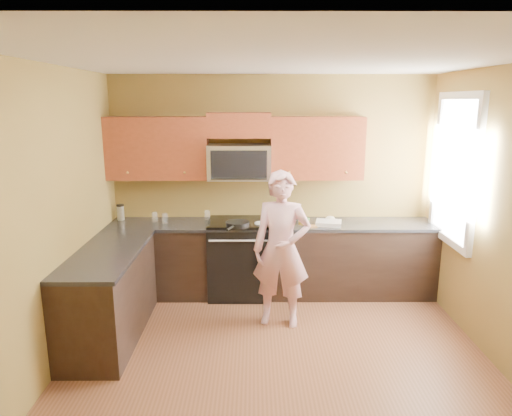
{
  "coord_description": "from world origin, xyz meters",
  "views": [
    {
      "loc": [
        -0.23,
        -3.79,
        2.38
      ],
      "look_at": [
        -0.2,
        1.3,
        1.2
      ],
      "focal_mm": 32.39,
      "sensor_mm": 36.0,
      "label": 1
    }
  ],
  "objects_px": {
    "microwave": "(239,179)",
    "woman": "(281,249)",
    "stove": "(240,258)",
    "travel_mug": "(121,220)",
    "butter_tub": "(304,224)",
    "frying_pan": "(238,226)"
  },
  "relations": [
    {
      "from": "microwave",
      "to": "woman",
      "type": "bearing_deg",
      "value": -62.78
    },
    {
      "from": "stove",
      "to": "microwave",
      "type": "relative_size",
      "value": 1.25
    },
    {
      "from": "stove",
      "to": "travel_mug",
      "type": "height_order",
      "value": "travel_mug"
    },
    {
      "from": "stove",
      "to": "woman",
      "type": "bearing_deg",
      "value": -59.2
    },
    {
      "from": "microwave",
      "to": "butter_tub",
      "type": "xyz_separation_m",
      "value": [
        0.78,
        -0.17,
        -0.53
      ]
    },
    {
      "from": "microwave",
      "to": "frying_pan",
      "type": "height_order",
      "value": "microwave"
    },
    {
      "from": "microwave",
      "to": "butter_tub",
      "type": "relative_size",
      "value": 5.59
    },
    {
      "from": "woman",
      "to": "travel_mug",
      "type": "height_order",
      "value": "woman"
    },
    {
      "from": "microwave",
      "to": "travel_mug",
      "type": "distance_m",
      "value": 1.59
    },
    {
      "from": "microwave",
      "to": "butter_tub",
      "type": "height_order",
      "value": "microwave"
    },
    {
      "from": "woman",
      "to": "butter_tub",
      "type": "relative_size",
      "value": 12.38
    },
    {
      "from": "microwave",
      "to": "frying_pan",
      "type": "xyz_separation_m",
      "value": [
        -0.01,
        -0.38,
        -0.5
      ]
    },
    {
      "from": "woman",
      "to": "frying_pan",
      "type": "xyz_separation_m",
      "value": [
        -0.48,
        0.53,
        0.11
      ]
    },
    {
      "from": "stove",
      "to": "microwave",
      "type": "height_order",
      "value": "microwave"
    },
    {
      "from": "microwave",
      "to": "butter_tub",
      "type": "distance_m",
      "value": 0.96
    },
    {
      "from": "woman",
      "to": "travel_mug",
      "type": "relative_size",
      "value": 8.44
    },
    {
      "from": "woman",
      "to": "frying_pan",
      "type": "distance_m",
      "value": 0.73
    },
    {
      "from": "stove",
      "to": "travel_mug",
      "type": "xyz_separation_m",
      "value": [
        -1.5,
        0.18,
        0.45
      ]
    },
    {
      "from": "butter_tub",
      "to": "stove",
      "type": "bearing_deg",
      "value": 176.71
    },
    {
      "from": "stove",
      "to": "travel_mug",
      "type": "relative_size",
      "value": 4.76
    },
    {
      "from": "frying_pan",
      "to": "stove",
      "type": "bearing_deg",
      "value": 107.71
    },
    {
      "from": "microwave",
      "to": "travel_mug",
      "type": "xyz_separation_m",
      "value": [
        -1.5,
        0.05,
        -0.53
      ]
    }
  ]
}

